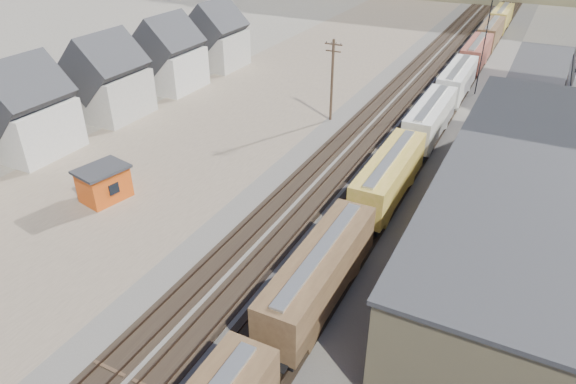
% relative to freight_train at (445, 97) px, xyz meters
% --- Properties ---
extents(ballast_bed, '(18.00, 200.00, 0.06)m').
position_rel_freight_train_xyz_m(ballast_bed, '(-3.80, 1.24, -2.76)').
color(ballast_bed, '#4C4742').
rests_on(ballast_bed, ground).
extents(dirt_yard, '(24.00, 180.00, 0.03)m').
position_rel_freight_train_xyz_m(dirt_yard, '(-23.80, -8.76, -2.78)').
color(dirt_yard, brown).
rests_on(dirt_yard, ground).
extents(rail_tracks, '(11.40, 200.00, 0.24)m').
position_rel_freight_train_xyz_m(rail_tracks, '(-4.35, 1.24, -2.68)').
color(rail_tracks, black).
rests_on(rail_tracks, ground).
extents(freight_train, '(3.00, 119.74, 4.46)m').
position_rel_freight_train_xyz_m(freight_train, '(0.00, 0.00, 0.00)').
color(freight_train, black).
rests_on(freight_train, ground).
extents(warehouse, '(12.40, 40.40, 7.25)m').
position_rel_freight_train_xyz_m(warehouse, '(11.18, -23.76, 0.86)').
color(warehouse, tan).
rests_on(warehouse, ground).
extents(utility_pole_north, '(2.20, 0.32, 10.00)m').
position_rel_freight_train_xyz_m(utility_pole_north, '(-12.30, -6.76, 2.50)').
color(utility_pole_north, '#382619').
rests_on(utility_pole_north, ground).
extents(radio_mast, '(1.20, 0.16, 18.00)m').
position_rel_freight_train_xyz_m(radio_mast, '(2.20, 11.24, 6.33)').
color(radio_mast, black).
rests_on(radio_mast, ground).
extents(townhouse_row, '(8.15, 68.16, 10.47)m').
position_rel_freight_train_xyz_m(townhouse_row, '(-37.80, -23.76, 1.54)').
color(townhouse_row, '#B7B2A8').
rests_on(townhouse_row, ground).
extents(maintenance_shed, '(4.20, 4.97, 3.21)m').
position_rel_freight_train_xyz_m(maintenance_shed, '(-23.33, -33.88, -1.15)').
color(maintenance_shed, '#CF4C13').
rests_on(maintenance_shed, ground).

